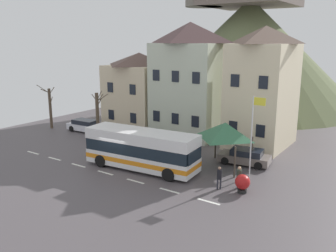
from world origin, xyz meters
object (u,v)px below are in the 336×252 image
(bare_tree_00, at_px, (98,115))
(bus_shelter, at_px, (225,131))
(bare_tree_01, at_px, (50,108))
(parked_car_01, at_px, (86,126))
(flagpole, at_px, (253,131))
(parked_car_00, at_px, (245,157))
(harbour_buoy, at_px, (242,183))
(hilltop_castle, at_px, (248,47))
(pedestrian_00, at_px, (219,176))
(townhouse_02, at_px, (263,87))
(townhouse_00, at_px, (140,90))
(townhouse_01, at_px, (190,81))
(pedestrian_01, at_px, (239,176))
(transit_bus, at_px, (142,150))
(parked_car_02, at_px, (137,136))
(public_bench, at_px, (243,157))

(bare_tree_00, bearing_deg, bus_shelter, -2.31)
(bare_tree_01, bearing_deg, parked_car_01, 14.37)
(flagpole, xyz_separation_m, bare_tree_01, (-24.94, 1.61, -1.20))
(parked_car_00, relative_size, harbour_buoy, 3.41)
(bare_tree_00, bearing_deg, hilltop_castle, 80.45)
(hilltop_castle, distance_m, pedestrian_00, 35.35)
(bus_shelter, bearing_deg, townhouse_02, 89.44)
(townhouse_00, relative_size, hilltop_castle, 0.26)
(parked_car_01, distance_m, harbour_buoy, 21.76)
(hilltop_castle, bearing_deg, bus_shelter, -70.36)
(harbour_buoy, bearing_deg, parked_car_01, 164.81)
(hilltop_castle, bearing_deg, townhouse_01, -83.13)
(hilltop_castle, bearing_deg, parked_car_00, -67.20)
(pedestrian_00, bearing_deg, hilltop_castle, 109.91)
(harbour_buoy, bearing_deg, townhouse_02, 105.32)
(pedestrian_00, xyz_separation_m, bare_tree_01, (-23.99, 4.89, 1.43))
(pedestrian_01, height_order, bare_tree_00, bare_tree_00)
(townhouse_01, xyz_separation_m, bare_tree_01, (-14.82, -6.24, -3.48))
(parked_car_01, height_order, pedestrian_01, pedestrian_01)
(transit_bus, bearing_deg, bare_tree_00, 148.48)
(flagpole, relative_size, bare_tree_00, 1.24)
(transit_bus, height_order, parked_car_01, transit_bus)
(harbour_buoy, distance_m, bare_tree_01, 25.99)
(parked_car_00, relative_size, parked_car_02, 0.97)
(transit_bus, bearing_deg, harbour_buoy, -3.88)
(bus_shelter, distance_m, parked_car_01, 18.00)
(parked_car_01, height_order, pedestrian_00, pedestrian_00)
(townhouse_01, distance_m, bare_tree_00, 10.13)
(parked_car_02, relative_size, harbour_buoy, 3.52)
(transit_bus, bearing_deg, parked_car_02, 126.87)
(bus_shelter, bearing_deg, pedestrian_01, -50.35)
(townhouse_01, xyz_separation_m, transit_bus, (2.29, -10.97, -4.31))
(parked_car_00, bearing_deg, parked_car_02, -7.18)
(hilltop_castle, height_order, parked_car_02, hilltop_castle)
(townhouse_02, xyz_separation_m, transit_bus, (-5.26, -11.76, -4.06))
(transit_bus, distance_m, bare_tree_01, 17.77)
(parked_car_01, bearing_deg, parked_car_00, -3.82)
(townhouse_01, xyz_separation_m, public_bench, (8.26, -4.96, -5.40))
(townhouse_01, relative_size, bus_shelter, 3.20)
(transit_bus, distance_m, bus_shelter, 6.77)
(pedestrian_01, distance_m, bare_tree_00, 17.90)
(townhouse_00, height_order, harbour_buoy, townhouse_00)
(pedestrian_01, bearing_deg, harbour_buoy, -50.05)
(pedestrian_00, height_order, bare_tree_01, bare_tree_01)
(townhouse_01, height_order, parked_car_02, townhouse_01)
(townhouse_02, bearing_deg, pedestrian_00, -82.27)
(flagpole, bearing_deg, pedestrian_00, -106.23)
(public_bench, xyz_separation_m, harbour_buoy, (2.46, -5.82, 0.24))
(hilltop_castle, height_order, public_bench, hilltop_castle)
(townhouse_00, bearing_deg, bus_shelter, -26.92)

